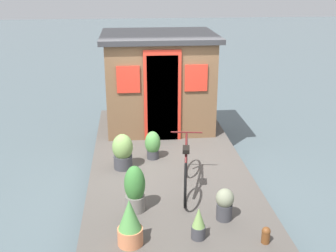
% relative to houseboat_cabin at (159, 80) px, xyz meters
% --- Properties ---
extents(ground_plane, '(60.00, 60.00, 0.00)m').
position_rel_houseboat_cabin_xyz_m(ground_plane, '(-1.84, 0.00, -1.46)').
color(ground_plane, '#4C5B60').
extents(houseboat_deck, '(5.91, 2.66, 0.46)m').
position_rel_houseboat_cabin_xyz_m(houseboat_deck, '(-1.84, 0.00, -1.23)').
color(houseboat_deck, '#4C4742').
rests_on(houseboat_deck, ground_plane).
extents(houseboat_cabin, '(2.03, 2.36, 1.98)m').
position_rel_houseboat_cabin_xyz_m(houseboat_cabin, '(0.00, 0.00, 0.00)').
color(houseboat_cabin, brown).
rests_on(houseboat_cabin, houseboat_deck).
extents(bicycle, '(1.66, 0.50, 0.77)m').
position_rel_houseboat_cabin_xyz_m(bicycle, '(-2.96, -0.19, -0.64)').
color(bicycle, black).
rests_on(bicycle, houseboat_deck).
extents(potted_plant_ivy, '(0.29, 0.29, 0.68)m').
position_rel_houseboat_cabin_xyz_m(potted_plant_ivy, '(-3.52, 0.60, -0.67)').
color(potted_plant_ivy, slate).
rests_on(potted_plant_ivy, houseboat_deck).
extents(potted_plant_basil, '(0.28, 0.28, 0.51)m').
position_rel_houseboat_cabin_xyz_m(potted_plant_basil, '(-1.80, 0.25, -0.74)').
color(potted_plant_basil, '#38383D').
rests_on(potted_plant_basil, houseboat_deck).
extents(potted_plant_thyme, '(0.24, 0.24, 0.45)m').
position_rel_houseboat_cabin_xyz_m(potted_plant_thyme, '(-3.86, -0.59, -0.76)').
color(potted_plant_thyme, '#38383D').
rests_on(potted_plant_thyme, houseboat_deck).
extents(potted_plant_fern, '(0.35, 0.35, 0.61)m').
position_rel_houseboat_cabin_xyz_m(potted_plant_fern, '(-2.15, 0.78, -0.69)').
color(potted_plant_fern, '#38383D').
rests_on(potted_plant_fern, houseboat_deck).
extents(potted_plant_rosemary, '(0.32, 0.32, 0.61)m').
position_rel_houseboat_cabin_xyz_m(potted_plant_rosemary, '(-4.29, 0.68, -0.71)').
color(potted_plant_rosemary, '#C6754C').
rests_on(potted_plant_rosemary, houseboat_deck).
extents(potted_plant_geranium, '(0.18, 0.18, 0.43)m').
position_rel_houseboat_cabin_xyz_m(potted_plant_geranium, '(-4.26, -0.17, -0.80)').
color(potted_plant_geranium, '#38383D').
rests_on(potted_plant_geranium, houseboat_deck).
extents(mooring_bollard, '(0.11, 0.11, 0.22)m').
position_rel_houseboat_cabin_xyz_m(mooring_bollard, '(-4.43, -0.98, -0.88)').
color(mooring_bollard, brown).
rests_on(mooring_bollard, houseboat_deck).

